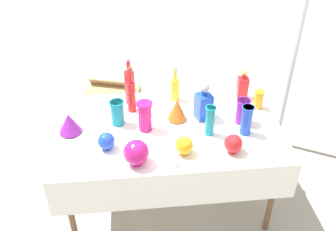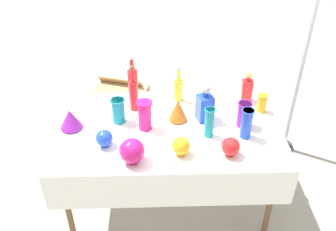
{
  "view_description": "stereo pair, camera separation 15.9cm",
  "coord_description": "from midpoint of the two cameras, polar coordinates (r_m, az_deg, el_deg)",
  "views": [
    {
      "loc": [
        -0.23,
        -2.19,
        2.42
      ],
      "look_at": [
        0.0,
        0.0,
        0.86
      ],
      "focal_mm": 40.0,
      "sensor_mm": 36.0,
      "label": 1
    },
    {
      "loc": [
        -0.07,
        -2.2,
        2.42
      ],
      "look_at": [
        0.0,
        0.0,
        0.86
      ],
      "focal_mm": 40.0,
      "sensor_mm": 36.0,
      "label": 2
    }
  ],
  "objects": [
    {
      "name": "tall_bottle_1",
      "position": [
        2.96,
        -7.39,
        4.47
      ],
      "size": [
        0.08,
        0.08,
        0.41
      ],
      "color": "red",
      "rests_on": "display_table"
    },
    {
      "name": "tall_bottle_0",
      "position": [
        2.87,
        -7.21,
        3.18
      ],
      "size": [
        0.07,
        0.07,
        0.38
      ],
      "color": "red",
      "rests_on": "display_table"
    },
    {
      "name": "slender_vase_2",
      "position": [
        2.62,
        4.7,
        -0.72
      ],
      "size": [
        0.08,
        0.08,
        0.23
      ],
      "color": "teal",
      "rests_on": "display_table"
    },
    {
      "name": "fluted_vase_0",
      "position": [
        2.78,
        -0.25,
        0.93
      ],
      "size": [
        0.14,
        0.14,
        0.18
      ],
      "color": "orange",
      "rests_on": "display_table"
    },
    {
      "name": "slender_vase_1",
      "position": [
        2.66,
        10.24,
        -0.63
      ],
      "size": [
        0.09,
        0.09,
        0.23
      ],
      "color": "blue",
      "rests_on": "display_table"
    },
    {
      "name": "round_bowl_0",
      "position": [
        2.56,
        -11.17,
        -3.88
      ],
      "size": [
        0.12,
        0.12,
        0.13
      ],
      "color": "blue",
      "rests_on": "display_table"
    },
    {
      "name": "slender_vase_0",
      "position": [
        2.67,
        -5.24,
        -0.04
      ],
      "size": [
        0.11,
        0.11,
        0.23
      ],
      "color": "#C61972",
      "rests_on": "display_table"
    },
    {
      "name": "round_bowl_2",
      "position": [
        2.51,
        8.14,
        -4.31
      ],
      "size": [
        0.13,
        0.13,
        0.13
      ],
      "color": "red",
      "rests_on": "display_table"
    },
    {
      "name": "display_table",
      "position": [
        2.77,
        -1.58,
        -3.16
      ],
      "size": [
        1.65,
        0.99,
        0.76
      ],
      "color": "white",
      "rests_on": "ground"
    },
    {
      "name": "slender_vase_4",
      "position": [
        2.76,
        -9.36,
        0.47
      ],
      "size": [
        0.11,
        0.11,
        0.19
      ],
      "color": "teal",
      "rests_on": "display_table"
    },
    {
      "name": "square_decanter_1",
      "position": [
        3.07,
        9.83,
        4.32
      ],
      "size": [
        0.09,
        0.09,
        0.26
      ],
      "color": "red",
      "rests_on": "display_table"
    },
    {
      "name": "round_bowl_1",
      "position": [
        2.41,
        -6.76,
        -5.68
      ],
      "size": [
        0.17,
        0.17,
        0.18
      ],
      "color": "#C61972",
      "rests_on": "display_table"
    },
    {
      "name": "canopy_pole",
      "position": [
        3.42,
        17.57,
        9.27
      ],
      "size": [
        0.18,
        0.18,
        2.54
      ],
      "color": "silver",
      "rests_on": "ground"
    },
    {
      "name": "price_tag_left",
      "position": [
        2.41,
        -0.52,
        -7.59
      ],
      "size": [
        0.05,
        0.02,
        0.04
      ],
      "primitive_type": "cube",
      "rotation": [
        -0.21,
        0.0,
        0.18
      ],
      "color": "white",
      "rests_on": "display_table"
    },
    {
      "name": "slender_vase_5",
      "position": [
        2.99,
        12.15,
        2.47
      ],
      "size": [
        0.08,
        0.08,
        0.15
      ],
      "color": "orange",
      "rests_on": "display_table"
    },
    {
      "name": "cardboard_box_behind_left",
      "position": [
        4.03,
        -9.53,
        1.23
      ],
      "size": [
        0.63,
        0.54,
        0.46
      ],
      "color": "tan",
      "rests_on": "ground"
    },
    {
      "name": "square_decanter_0",
      "position": [
        2.78,
        3.81,
        1.75
      ],
      "size": [
        0.14,
        0.14,
        0.3
      ],
      "color": "blue",
      "rests_on": "display_table"
    },
    {
      "name": "fluted_vase_1",
      "position": [
        2.76,
        -16.42,
        -1.13
      ],
      "size": [
        0.17,
        0.17,
        0.16
      ],
      "color": "purple",
      "rests_on": "display_table"
    },
    {
      "name": "ground_plane",
      "position": [
        3.27,
        -1.43,
        -12.43
      ],
      "size": [
        40.0,
        40.0,
        0.0
      ],
      "primitive_type": "plane",
      "color": "#A0998C"
    },
    {
      "name": "tall_bottle_2",
      "position": [
        3.0,
        -0.43,
        4.15
      ],
      "size": [
        0.07,
        0.07,
        0.31
      ],
      "color": "yellow",
      "rests_on": "display_table"
    },
    {
      "name": "round_bowl_3",
      "position": [
        2.48,
        0.67,
        -4.63
      ],
      "size": [
        0.12,
        0.12,
        0.13
      ],
      "color": "orange",
      "rests_on": "display_table"
    },
    {
      "name": "slender_vase_3",
      "position": [
        2.78,
        9.66,
        0.75
      ],
      "size": [
        0.11,
        0.11,
        0.19
      ],
      "color": "purple",
      "rests_on": "display_table"
    }
  ]
}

